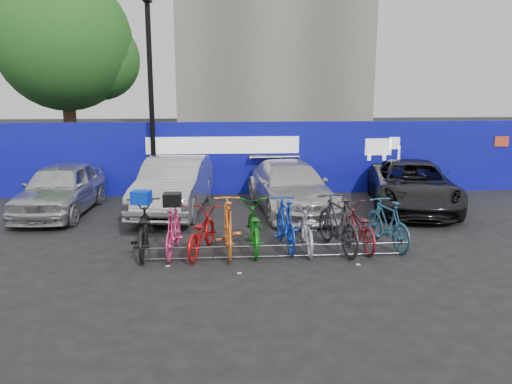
{
  "coord_description": "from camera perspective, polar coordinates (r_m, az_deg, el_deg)",
  "views": [
    {
      "loc": [
        -1.17,
        -10.41,
        3.46
      ],
      "look_at": [
        -0.22,
        2.0,
        0.88
      ],
      "focal_mm": 35.0,
      "sensor_mm": 36.0,
      "label": 1
    }
  ],
  "objects": [
    {
      "name": "bike_2",
      "position": [
        10.68,
        -6.3,
        -4.57
      ],
      "size": [
        1.08,
        1.93,
        0.96
      ],
      "primitive_type": "imported",
      "rotation": [
        0.0,
        0.0,
        2.88
      ],
      "color": "#AB0D10",
      "rests_on": "ground"
    },
    {
      "name": "cargo_topcase",
      "position": [
        10.55,
        -9.55,
        -0.86
      ],
      "size": [
        0.37,
        0.33,
        0.27
      ],
      "primitive_type": "cube",
      "rotation": [
        0.0,
        0.0,
        -0.0
      ],
      "color": "black",
      "rests_on": "bike_1"
    },
    {
      "name": "cargo_crate",
      "position": [
        10.74,
        -12.98,
        -0.6
      ],
      "size": [
        0.44,
        0.38,
        0.27
      ],
      "primitive_type": "cube",
      "rotation": [
        0.0,
        0.0,
        -0.25
      ],
      "color": "#042DBF",
      "rests_on": "bike_0"
    },
    {
      "name": "bike_5",
      "position": [
        10.96,
        3.38,
        -3.59
      ],
      "size": [
        0.66,
        1.93,
        1.14
      ],
      "primitive_type": "imported",
      "rotation": [
        0.0,
        0.0,
        3.21
      ],
      "color": "#1031AC",
      "rests_on": "ground"
    },
    {
      "name": "bike_9",
      "position": [
        11.44,
        14.8,
        -3.46
      ],
      "size": [
        0.88,
        1.88,
        1.09
      ],
      "primitive_type": "imported",
      "rotation": [
        0.0,
        0.0,
        3.35
      ],
      "color": "#235976",
      "rests_on": "ground"
    },
    {
      "name": "bike_rack",
      "position": [
        10.42,
        2.32,
        -6.76
      ],
      "size": [
        5.6,
        0.03,
        0.3
      ],
      "color": "#595B60",
      "rests_on": "ground"
    },
    {
      "name": "tree",
      "position": [
        21.28,
        -20.4,
        15.35
      ],
      "size": [
        5.4,
        5.2,
        7.8
      ],
      "color": "#382314",
      "rests_on": "ground"
    },
    {
      "name": "bike_3",
      "position": [
        10.65,
        -3.21,
        -3.86
      ],
      "size": [
        0.62,
        2.02,
        1.21
      ],
      "primitive_type": "imported",
      "rotation": [
        0.0,
        0.0,
        3.17
      ],
      "color": "orange",
      "rests_on": "ground"
    },
    {
      "name": "ground",
      "position": [
        11.03,
        1.95,
        -6.57
      ],
      "size": [
        100.0,
        100.0,
        0.0
      ],
      "primitive_type": "plane",
      "color": "black",
      "rests_on": "ground"
    },
    {
      "name": "bike_8",
      "position": [
        11.26,
        11.67,
        -3.87
      ],
      "size": [
        0.78,
        1.88,
        0.97
      ],
      "primitive_type": "imported",
      "rotation": [
        0.0,
        0.0,
        3.22
      ],
      "color": "maroon",
      "rests_on": "ground"
    },
    {
      "name": "bike_6",
      "position": [
        10.93,
        5.78,
        -4.18
      ],
      "size": [
        0.75,
        1.86,
        0.96
      ],
      "primitive_type": "imported",
      "rotation": [
        0.0,
        0.0,
        3.08
      ],
      "color": "#A8A8AF",
      "rests_on": "ground"
    },
    {
      "name": "bike_1",
      "position": [
        10.72,
        -9.43,
        -4.33
      ],
      "size": [
        0.63,
        1.79,
        1.06
      ],
      "primitive_type": "imported",
      "rotation": [
        0.0,
        0.0,
        3.06
      ],
      "color": "#D6356E",
      "rests_on": "ground"
    },
    {
      "name": "bike_7",
      "position": [
        10.94,
        9.3,
        -3.53
      ],
      "size": [
        0.95,
        2.11,
        1.23
      ],
      "primitive_type": "imported",
      "rotation": [
        0.0,
        0.0,
        3.33
      ],
      "color": "#252528",
      "rests_on": "ground"
    },
    {
      "name": "hoarding",
      "position": [
        16.61,
        -0.27,
        3.91
      ],
      "size": [
        22.0,
        0.18,
        2.4
      ],
      "color": "#0A0C90",
      "rests_on": "ground"
    },
    {
      "name": "bike_0",
      "position": [
        10.9,
        -12.82,
        -4.1
      ],
      "size": [
        0.89,
        2.13,
        1.09
      ],
      "primitive_type": "imported",
      "rotation": [
        0.0,
        0.0,
        3.22
      ],
      "color": "black",
      "rests_on": "ground"
    },
    {
      "name": "car_0",
      "position": [
        15.0,
        -21.42,
        0.37
      ],
      "size": [
        1.9,
        4.3,
        1.44
      ],
      "primitive_type": "imported",
      "rotation": [
        0.0,
        0.0,
        -0.05
      ],
      "color": "#B3B3B8",
      "rests_on": "ground"
    },
    {
      "name": "car_2",
      "position": [
        14.38,
        3.94,
        0.6
      ],
      "size": [
        2.41,
        4.96,
        1.39
      ],
      "primitive_type": "imported",
      "rotation": [
        0.0,
        0.0,
        0.1
      ],
      "color": "silver",
      "rests_on": "ground"
    },
    {
      "name": "car_3",
      "position": [
        15.33,
        17.39,
        0.76
      ],
      "size": [
        3.37,
        5.36,
        1.38
      ],
      "primitive_type": "imported",
      "rotation": [
        0.0,
        0.0,
        -0.23
      ],
      "color": "black",
      "rests_on": "ground"
    },
    {
      "name": "lamppost",
      "position": [
        15.94,
        -11.91,
        10.79
      ],
      "size": [
        0.25,
        0.5,
        6.11
      ],
      "color": "black",
      "rests_on": "ground"
    },
    {
      "name": "car_1",
      "position": [
        14.41,
        -9.31,
        0.8
      ],
      "size": [
        2.19,
        4.83,
        1.54
      ],
      "primitive_type": "imported",
      "rotation": [
        0.0,
        0.0,
        -0.12
      ],
      "color": "#A4A4A9",
      "rests_on": "ground"
    },
    {
      "name": "bike_4",
      "position": [
        10.88,
        -0.31,
        -3.94
      ],
      "size": [
        0.71,
        2.0,
        1.05
      ],
      "primitive_type": "imported",
      "rotation": [
        0.0,
        0.0,
        3.13
      ],
      "color": "#106B12",
      "rests_on": "ground"
    }
  ]
}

